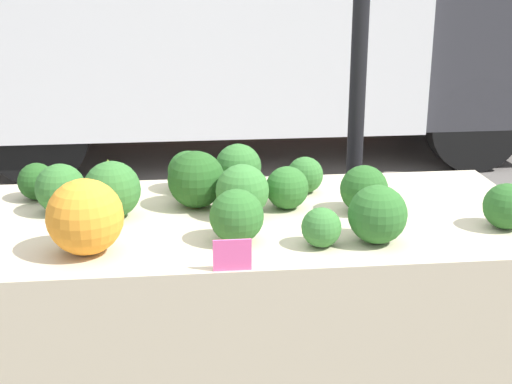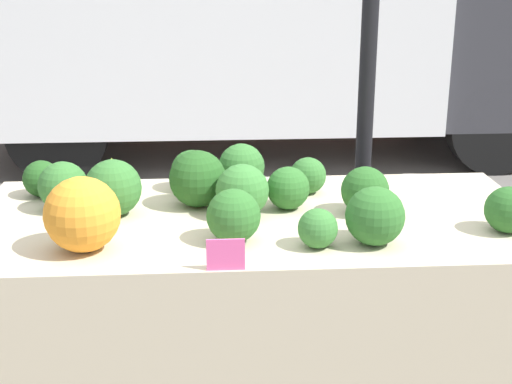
% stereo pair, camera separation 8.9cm
% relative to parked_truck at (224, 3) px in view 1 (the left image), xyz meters
% --- Properties ---
extents(tent_pole, '(0.07, 0.07, 2.74)m').
position_rel_parked_truck_xyz_m(tent_pole, '(0.35, -3.33, 0.04)').
color(tent_pole, black).
rests_on(tent_pole, ground_plane).
extents(parked_truck, '(5.11, 1.83, 2.45)m').
position_rel_parked_truck_xyz_m(parked_truck, '(0.00, 0.00, 0.00)').
color(parked_truck, white).
rests_on(parked_truck, ground_plane).
extents(market_table, '(1.81, 0.85, 0.91)m').
position_rel_parked_truck_xyz_m(market_table, '(-0.17, -4.21, -0.54)').
color(market_table, beige).
rests_on(market_table, ground_plane).
extents(orange_cauliflower, '(0.21, 0.21, 0.21)m').
position_rel_parked_truck_xyz_m(orange_cauliflower, '(-0.67, -4.39, -0.31)').
color(orange_cauliflower, orange).
rests_on(orange_cauliflower, market_table).
extents(romanesco_head, '(0.17, 0.17, 0.13)m').
position_rel_parked_truck_xyz_m(romanesco_head, '(-0.66, -3.88, -0.36)').
color(romanesco_head, '#93B238').
rests_on(romanesco_head, market_table).
extents(broccoli_head_0, '(0.11, 0.11, 0.11)m').
position_rel_parked_truck_xyz_m(broccoli_head_0, '(-0.02, -4.41, -0.36)').
color(broccoli_head_0, '#387533').
rests_on(broccoli_head_0, market_table).
extents(broccoli_head_1, '(0.16, 0.16, 0.16)m').
position_rel_parked_truck_xyz_m(broccoli_head_1, '(-0.79, -4.04, -0.34)').
color(broccoli_head_1, '#336B2D').
rests_on(broccoli_head_1, market_table).
extents(broccoli_head_2, '(0.14, 0.14, 0.14)m').
position_rel_parked_truck_xyz_m(broccoli_head_2, '(-0.38, -3.85, -0.35)').
color(broccoli_head_2, '#285B23').
rests_on(broccoli_head_2, market_table).
extents(broccoli_head_3, '(0.16, 0.16, 0.16)m').
position_rel_parked_truck_xyz_m(broccoli_head_3, '(-0.21, -3.86, -0.34)').
color(broccoli_head_3, '#336B2D').
rests_on(broccoli_head_3, market_table).
extents(broccoli_head_4, '(0.17, 0.17, 0.17)m').
position_rel_parked_truck_xyz_m(broccoli_head_4, '(-0.22, -4.13, -0.34)').
color(broccoli_head_4, '#387533').
rests_on(broccoli_head_4, market_table).
extents(broccoli_head_5, '(0.14, 0.14, 0.14)m').
position_rel_parked_truck_xyz_m(broccoli_head_5, '(-0.06, -4.08, -0.35)').
color(broccoli_head_5, '#2D6628').
rests_on(broccoli_head_5, market_table).
extents(broccoli_head_6, '(0.13, 0.13, 0.13)m').
position_rel_parked_truck_xyz_m(broccoli_head_6, '(-0.90, -3.89, -0.36)').
color(broccoli_head_6, '#23511E').
rests_on(broccoli_head_6, market_table).
extents(broccoli_head_7, '(0.15, 0.15, 0.15)m').
position_rel_parked_truck_xyz_m(broccoli_head_7, '(0.18, -4.13, -0.34)').
color(broccoli_head_7, '#285B23').
rests_on(broccoli_head_7, market_table).
extents(broccoli_head_8, '(0.16, 0.16, 0.16)m').
position_rel_parked_truck_xyz_m(broccoli_head_8, '(-0.25, -4.35, -0.34)').
color(broccoli_head_8, '#2D6628').
rests_on(broccoli_head_8, market_table).
extents(broccoli_head_9, '(0.18, 0.18, 0.18)m').
position_rel_parked_truck_xyz_m(broccoli_head_9, '(-0.63, -4.10, -0.33)').
color(broccoli_head_9, '#336B2D').
rests_on(broccoli_head_9, market_table).
extents(broccoli_head_10, '(0.14, 0.14, 0.14)m').
position_rel_parked_truck_xyz_m(broccoli_head_10, '(0.57, -4.33, -0.35)').
color(broccoli_head_10, '#285B23').
rests_on(broccoli_head_10, market_table).
extents(broccoli_head_11, '(0.19, 0.19, 0.19)m').
position_rel_parked_truck_xyz_m(broccoli_head_11, '(-0.36, -4.03, -0.33)').
color(broccoli_head_11, '#23511E').
rests_on(broccoli_head_11, market_table).
extents(broccoli_head_12, '(0.17, 0.17, 0.17)m').
position_rel_parked_truck_xyz_m(broccoli_head_12, '(0.15, -4.40, -0.34)').
color(broccoli_head_12, '#2D6628').
rests_on(broccoli_head_12, market_table).
extents(broccoli_head_13, '(0.13, 0.13, 0.13)m').
position_rel_parked_truck_xyz_m(broccoli_head_13, '(0.02, -3.92, -0.36)').
color(broccoli_head_13, '#336B2D').
rests_on(broccoli_head_13, market_table).
extents(price_sign, '(0.10, 0.01, 0.09)m').
position_rel_parked_truck_xyz_m(price_sign, '(-0.28, -4.55, -0.38)').
color(price_sign, '#F45B9E').
rests_on(price_sign, market_table).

